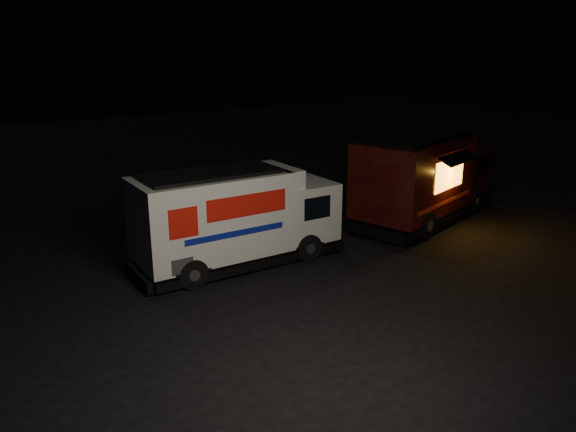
# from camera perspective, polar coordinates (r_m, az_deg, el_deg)

# --- Properties ---
(ground) EXTENTS (80.00, 80.00, 0.00)m
(ground) POSITION_cam_1_polar(r_m,az_deg,el_deg) (14.45, 3.78, -8.37)
(ground) COLOR black
(ground) RESTS_ON ground
(white_truck) EXTENTS (6.34, 2.27, 2.86)m
(white_truck) POSITION_cam_1_polar(r_m,az_deg,el_deg) (16.27, -5.03, -0.05)
(white_truck) COLOR silver
(white_truck) RESTS_ON ground
(red_truck) EXTENTS (7.28, 4.29, 3.19)m
(red_truck) POSITION_cam_1_polar(r_m,az_deg,el_deg) (21.04, 13.83, 3.91)
(red_truck) COLOR #3C120B
(red_truck) RESTS_ON ground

